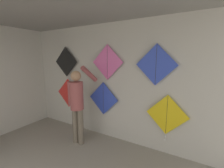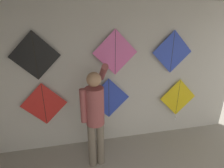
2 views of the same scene
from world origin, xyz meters
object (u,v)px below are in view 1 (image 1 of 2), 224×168
kite_3 (66,62)px  kite_5 (156,65)px  kite_2 (167,116)px  kite_0 (68,93)px  kite_4 (107,62)px  kite_1 (103,99)px  shopkeeper (77,101)px

kite_3 → kite_5: 2.50m
kite_3 → kite_2: bearing=-0.0°
kite_0 → kite_4: bearing=0.0°
kite_1 → kite_5: size_ratio=1.00×
shopkeeper → kite_3: 1.37m
kite_0 → kite_4: size_ratio=1.00×
kite_0 → kite_1: bearing=0.0°
kite_3 → kite_1: bearing=0.0°
kite_3 → kite_5: size_ratio=1.00×
kite_3 → kite_0: bearing=0.0°
kite_2 → kite_3: size_ratio=1.17×
kite_4 → kite_5: 1.14m
shopkeeper → kite_3: kite_3 is taller
kite_0 → kite_5: (2.47, 0.00, 0.87)m
kite_3 → kite_4: size_ratio=1.00×
kite_2 → kite_4: (-1.40, 0.00, 1.04)m
kite_0 → kite_2: (2.74, -0.00, -0.14)m
kite_2 → kite_4: 1.74m
kite_0 → kite_4: kite_4 is taller
kite_1 → kite_3: (-1.24, 0.00, 0.89)m
shopkeeper → kite_2: 1.95m
kite_3 → kite_4: bearing=0.0°
kite_5 → kite_2: bearing=-0.1°
kite_0 → kite_2: 2.74m
shopkeeper → kite_5: 1.89m
kite_0 → kite_4: 1.61m
kite_0 → kite_2: size_ratio=0.86×
shopkeeper → kite_0: size_ratio=2.21×
kite_2 → kite_5: (-0.26, 0.00, 1.01)m
kite_2 → kite_4: size_ratio=1.17×
kite_2 → kite_3: (-2.77, 0.00, 1.03)m
shopkeeper → kite_0: bearing=140.7°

